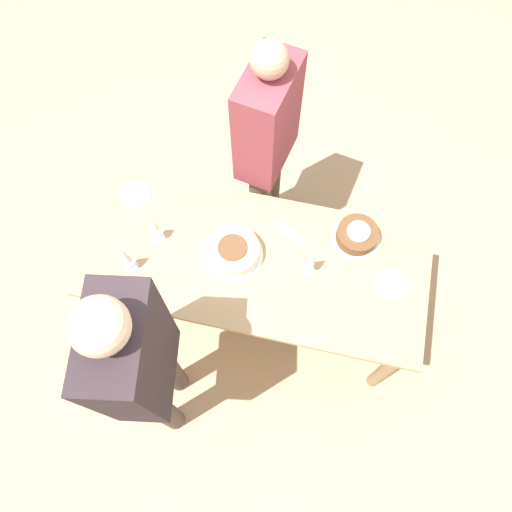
# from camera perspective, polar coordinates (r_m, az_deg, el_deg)

# --- Properties ---
(ground_plane) EXTENTS (12.00, 12.00, 0.00)m
(ground_plane) POSITION_cam_1_polar(r_m,az_deg,el_deg) (3.22, -0.00, -5.85)
(ground_plane) COLOR tan
(dining_table) EXTENTS (1.73, 0.75, 0.77)m
(dining_table) POSITION_cam_1_polar(r_m,az_deg,el_deg) (2.61, -0.00, -1.49)
(dining_table) COLOR tan
(dining_table) RESTS_ON ground_plane
(cake_center_white) EXTENTS (0.30, 0.30, 0.10)m
(cake_center_white) POSITION_cam_1_polar(r_m,az_deg,el_deg) (2.47, -2.65, 0.56)
(cake_center_white) COLOR white
(cake_center_white) RESTS_ON dining_table
(cake_front_chocolate) EXTENTS (0.25, 0.25, 0.09)m
(cake_front_chocolate) POSITION_cam_1_polar(r_m,az_deg,el_deg) (2.57, 11.48, 2.37)
(cake_front_chocolate) COLOR white
(cake_front_chocolate) RESTS_ON dining_table
(wine_glass_near) EXTENTS (0.07, 0.07, 0.20)m
(wine_glass_near) POSITION_cam_1_polar(r_m,az_deg,el_deg) (2.48, -11.62, 3.36)
(wine_glass_near) COLOR silver
(wine_glass_near) RESTS_ON dining_table
(wine_glass_far) EXTENTS (0.07, 0.07, 0.21)m
(wine_glass_far) POSITION_cam_1_polar(r_m,az_deg,el_deg) (2.44, -14.75, -0.00)
(wine_glass_far) COLOR silver
(wine_glass_far) RESTS_ON dining_table
(wine_glass_extra) EXTENTS (0.07, 0.07, 0.23)m
(wine_glass_extra) POSITION_cam_1_polar(r_m,az_deg,el_deg) (2.35, 6.31, -0.38)
(wine_glass_extra) COLOR silver
(wine_glass_extra) RESTS_ON dining_table
(dessert_plate_left) EXTENTS (0.17, 0.17, 0.01)m
(dessert_plate_left) POSITION_cam_1_polar(r_m,az_deg,el_deg) (2.54, 15.29, -3.20)
(dessert_plate_left) COLOR white
(dessert_plate_left) RESTS_ON dining_table
(dessert_plate_right) EXTENTS (0.16, 0.16, 0.01)m
(dessert_plate_right) POSITION_cam_1_polar(r_m,az_deg,el_deg) (2.75, -13.55, 6.96)
(dessert_plate_right) COLOR white
(dessert_plate_right) RESTS_ON dining_table
(fork_pile) EXTENTS (0.20, 0.12, 0.01)m
(fork_pile) POSITION_cam_1_polar(r_m,az_deg,el_deg) (2.56, 3.78, 2.63)
(fork_pile) COLOR silver
(fork_pile) RESTS_ON dining_table
(person_cutting) EXTENTS (0.29, 0.43, 1.55)m
(person_cutting) POSITION_cam_1_polar(r_m,az_deg,el_deg) (2.68, 1.26, 13.44)
(person_cutting) COLOR #4C4238
(person_cutting) RESTS_ON ground_plane
(person_watching) EXTENTS (0.29, 0.43, 1.72)m
(person_watching) POSITION_cam_1_polar(r_m,az_deg,el_deg) (2.12, -13.03, -12.08)
(person_watching) COLOR #4C4238
(person_watching) RESTS_ON ground_plane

